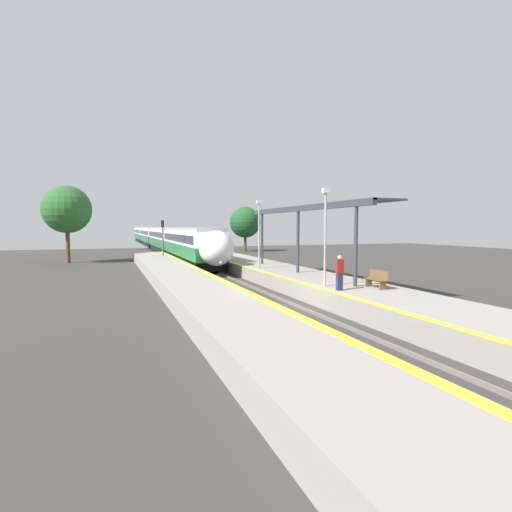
# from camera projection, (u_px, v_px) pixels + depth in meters

# --- Properties ---
(ground_plane) EXTENTS (120.00, 120.00, 0.00)m
(ground_plane) POSITION_uv_depth(u_px,v_px,m) (284.00, 308.00, 19.44)
(ground_plane) COLOR #383533
(rail_left) EXTENTS (0.08, 90.00, 0.15)m
(rail_left) POSITION_uv_depth(u_px,v_px,m) (270.00, 308.00, 19.18)
(rail_left) COLOR slate
(rail_left) RESTS_ON ground_plane
(rail_right) EXTENTS (0.08, 90.00, 0.15)m
(rail_right) POSITION_uv_depth(u_px,v_px,m) (297.00, 306.00, 19.68)
(rail_right) COLOR slate
(rail_right) RESTS_ON ground_plane
(train) EXTENTS (2.84, 83.35, 3.87)m
(train) POSITION_uv_depth(u_px,v_px,m) (158.00, 237.00, 68.70)
(train) COLOR black
(train) RESTS_ON ground_plane
(platform_right) EXTENTS (4.29, 64.00, 0.94)m
(platform_right) POSITION_uv_depth(u_px,v_px,m) (351.00, 294.00, 20.73)
(platform_right) COLOR gray
(platform_right) RESTS_ON ground_plane
(platform_left) EXTENTS (3.57, 64.00, 0.94)m
(platform_left) POSITION_uv_depth(u_px,v_px,m) (214.00, 304.00, 18.20)
(platform_left) COLOR gray
(platform_left) RESTS_ON ground_plane
(platform_bench) EXTENTS (0.44, 1.46, 0.89)m
(platform_bench) POSITION_uv_depth(u_px,v_px,m) (377.00, 279.00, 19.83)
(platform_bench) COLOR brown
(platform_bench) RESTS_ON platform_right
(person_waiting) EXTENTS (0.36, 0.22, 1.69)m
(person_waiting) POSITION_uv_depth(u_px,v_px,m) (340.00, 272.00, 19.07)
(person_waiting) COLOR navy
(person_waiting) RESTS_ON platform_right
(railway_signal) EXTENTS (0.28, 0.28, 4.65)m
(railway_signal) POSITION_uv_depth(u_px,v_px,m) (163.00, 238.00, 41.76)
(railway_signal) COLOR #59595E
(railway_signal) RESTS_ON ground_plane
(lamppost_near) EXTENTS (0.36, 0.20, 4.99)m
(lamppost_near) POSITION_uv_depth(u_px,v_px,m) (325.00, 230.00, 20.28)
(lamppost_near) COLOR #9E9EA3
(lamppost_near) RESTS_ON platform_right
(lamppost_mid) EXTENTS (0.36, 0.20, 4.99)m
(lamppost_mid) POSITION_uv_depth(u_px,v_px,m) (259.00, 229.00, 29.19)
(lamppost_mid) COLOR #9E9EA3
(lamppost_mid) RESTS_ON platform_right
(station_canopy) EXTENTS (2.02, 16.22, 4.43)m
(station_canopy) POSITION_uv_depth(u_px,v_px,m) (306.00, 211.00, 26.53)
(station_canopy) COLOR #333842
(station_canopy) RESTS_ON platform_right
(background_tree_left) EXTENTS (5.17, 5.17, 8.44)m
(background_tree_left) POSITION_uv_depth(u_px,v_px,m) (67.00, 210.00, 43.22)
(background_tree_left) COLOR brown
(background_tree_left) RESTS_ON ground_plane
(background_tree_right) EXTENTS (4.93, 4.93, 7.15)m
(background_tree_right) POSITION_uv_depth(u_px,v_px,m) (245.00, 222.00, 63.75)
(background_tree_right) COLOR brown
(background_tree_right) RESTS_ON ground_plane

